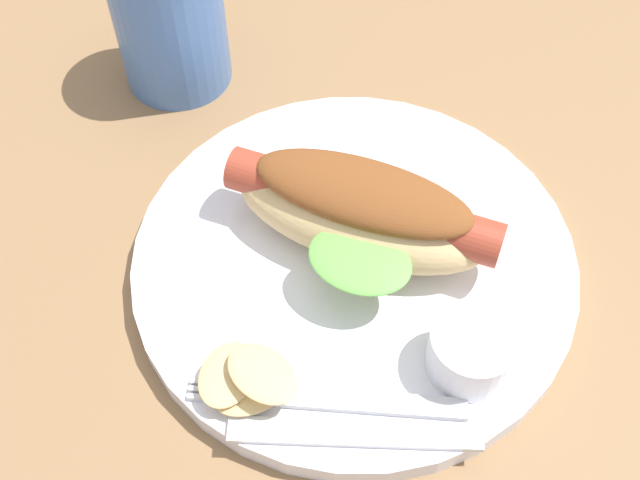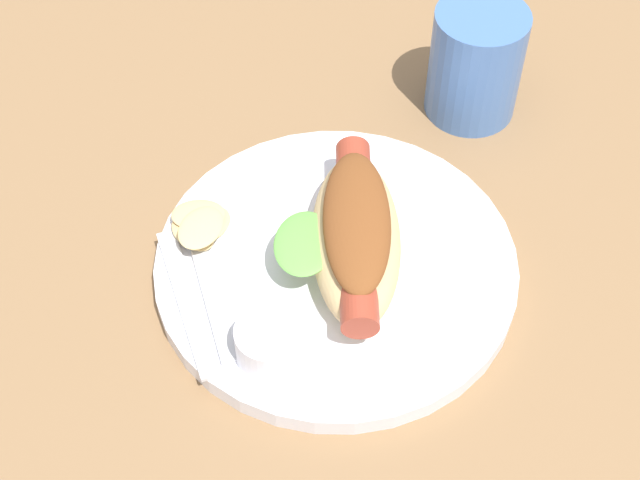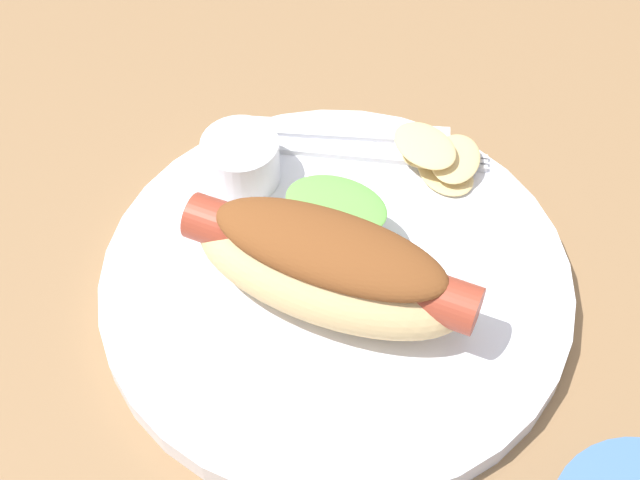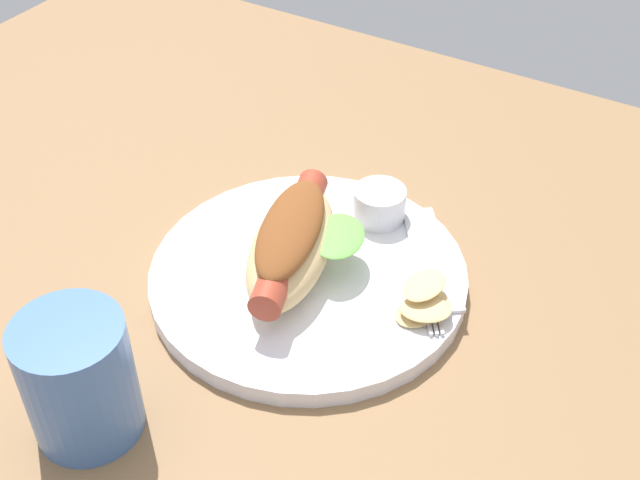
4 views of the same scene
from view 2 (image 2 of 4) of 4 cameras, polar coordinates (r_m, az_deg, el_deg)
name	(u,v)px [view 2 (image 2 of 4)]	position (r cm, az deg, el deg)	size (l,w,h in cm)	color
ground_plane	(356,273)	(74.08, 2.15, -1.97)	(120.00, 90.00, 1.80)	olive
plate	(336,266)	(72.29, 0.96, -1.58)	(27.26, 27.26, 1.60)	white
hot_dog	(361,236)	(69.41, 2.43, 0.26)	(12.16, 16.87, 5.55)	#DBB77A
sauce_ramekin	(270,343)	(65.69, -3.02, -6.16)	(4.76, 4.76, 3.10)	white
fork	(208,282)	(70.66, -6.70, -2.49)	(9.54, 13.14, 0.40)	silver
knife	(187,301)	(69.86, -7.92, -3.64)	(13.46, 1.40, 0.36)	silver
chips_pile	(200,225)	(73.08, -7.14, 0.92)	(5.30, 6.33, 2.28)	#DEBD7B
drinking_cup	(476,63)	(82.72, 9.24, 10.35)	(7.83, 7.83, 9.99)	#4770B2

